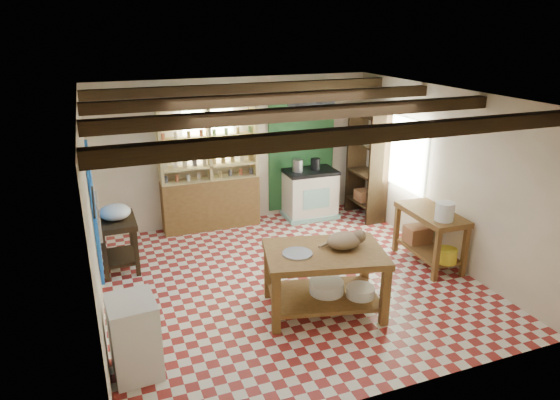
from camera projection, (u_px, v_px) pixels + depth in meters
name	position (u px, v px, depth m)	size (l,w,h in m)	color
floor	(288.00, 280.00, 7.13)	(5.00, 5.00, 0.02)	maroon
ceiling	(289.00, 96.00, 6.26)	(5.00, 5.00, 0.02)	#4E4D53
wall_back	(236.00, 152.00, 8.90)	(5.00, 0.04, 2.60)	beige
wall_front	(392.00, 276.00, 4.50)	(5.00, 0.04, 2.60)	beige
wall_left	(91.00, 218.00, 5.85)	(0.04, 5.00, 2.60)	beige
wall_right	(442.00, 174.00, 7.54)	(0.04, 5.00, 2.60)	beige
ceiling_beams	(289.00, 105.00, 6.30)	(5.00, 3.80, 0.15)	#2F1F10
blue_wall_patch	(94.00, 209.00, 6.72)	(0.04, 1.40, 1.60)	blue
green_wall_patch	(301.00, 149.00, 9.31)	(1.30, 0.04, 2.30)	#1E4D23
window_back	(208.00, 132.00, 8.58)	(0.90, 0.02, 0.80)	beige
window_right	(403.00, 153.00, 8.38)	(0.02, 1.30, 1.20)	beige
utensil_rail	(95.00, 213.00, 4.66)	(0.06, 0.90, 0.28)	black
pot_rack	(312.00, 102.00, 8.63)	(0.86, 0.12, 0.36)	black
shelving_unit	(209.00, 168.00, 8.61)	(1.70, 0.34, 2.20)	tan
tall_rack	(367.00, 165.00, 9.15)	(0.40, 0.86, 2.00)	#2F1F10
work_table	(324.00, 281.00, 6.25)	(1.45, 0.97, 0.82)	brown
stove	(310.00, 194.00, 9.31)	(0.94, 0.63, 0.92)	silver
prep_table	(119.00, 244.00, 7.34)	(0.53, 0.77, 0.78)	#2F1F10
white_cabinet	(134.00, 337.00, 5.11)	(0.47, 0.56, 0.84)	white
right_counter	(429.00, 237.00, 7.50)	(0.58, 1.17, 0.84)	brown
cat	(344.00, 241.00, 6.15)	(0.45, 0.34, 0.20)	#9A7C59
steel_tray	(297.00, 254.00, 6.01)	(0.37, 0.37, 0.02)	#A9A9B1
basin_large	(327.00, 287.00, 6.34)	(0.44, 0.44, 0.15)	white
basin_small	(360.00, 291.00, 6.25)	(0.36, 0.36, 0.13)	white
kettle_left	(298.00, 165.00, 9.04)	(0.19, 0.19, 0.22)	#A9A9B1
kettle_right	(315.00, 164.00, 9.15)	(0.17, 0.17, 0.21)	black
enamel_bowl	(115.00, 212.00, 7.17)	(0.44, 0.44, 0.22)	white
white_bucket	(445.00, 211.00, 6.99)	(0.26, 0.26, 0.26)	white
wicker_basket	(417.00, 234.00, 7.79)	(0.37, 0.29, 0.26)	#9E653F
yellow_tub	(447.00, 255.00, 7.13)	(0.28, 0.28, 0.21)	gold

